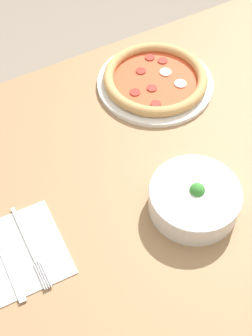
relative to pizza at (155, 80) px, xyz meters
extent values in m
plane|color=gray|center=(0.00, 0.29, -0.76)|extent=(8.00, 8.00, 0.00)
cube|color=#99724C|center=(0.00, 0.29, -0.03)|extent=(1.26, 0.98, 0.03)
cylinder|color=white|center=(0.00, 0.00, -0.01)|extent=(0.30, 0.30, 0.01)
torus|color=tan|center=(0.00, 0.00, 0.01)|extent=(0.27, 0.27, 0.03)
cylinder|color=#D14C28|center=(0.00, 0.00, 0.00)|extent=(0.23, 0.23, 0.01)
cylinder|color=maroon|center=(0.01, -0.05, 0.00)|extent=(0.03, 0.03, 0.00)
cylinder|color=maroon|center=(0.02, 0.02, 0.00)|extent=(0.03, 0.03, 0.00)
cylinder|color=maroon|center=(-0.06, -0.05, 0.00)|extent=(0.03, 0.03, 0.00)
cylinder|color=maroon|center=(0.07, 0.02, 0.00)|extent=(0.03, 0.03, 0.00)
cylinder|color=maroon|center=(-0.03, -0.08, 0.00)|extent=(0.03, 0.03, 0.00)
cylinder|color=maroon|center=(0.04, 0.08, 0.00)|extent=(0.03, 0.03, 0.00)
ellipsoid|color=silver|center=(-0.04, -0.01, 0.00)|extent=(0.03, 0.03, 0.01)
ellipsoid|color=silver|center=(-0.05, 0.04, 0.00)|extent=(0.03, 0.03, 0.01)
cylinder|color=white|center=(0.13, 0.36, 0.01)|extent=(0.19, 0.19, 0.06)
torus|color=white|center=(0.13, 0.36, 0.04)|extent=(0.19, 0.19, 0.01)
ellipsoid|color=tan|center=(0.06, 0.34, 0.03)|extent=(0.04, 0.04, 0.02)
ellipsoid|color=#998466|center=(0.16, 0.34, 0.03)|extent=(0.02, 0.03, 0.02)
ellipsoid|color=tan|center=(0.12, 0.38, 0.03)|extent=(0.03, 0.04, 0.02)
ellipsoid|color=tan|center=(0.12, 0.37, 0.03)|extent=(0.04, 0.04, 0.02)
sphere|color=#388433|center=(0.12, 0.36, 0.04)|extent=(0.03, 0.03, 0.03)
cube|color=white|center=(0.49, 0.28, -0.02)|extent=(0.19, 0.19, 0.00)
cube|color=silver|center=(0.46, 0.25, -0.01)|extent=(0.01, 0.14, 0.00)
cube|color=silver|center=(0.47, 0.34, -0.01)|extent=(0.00, 0.06, 0.00)
cube|color=silver|center=(0.47, 0.34, -0.01)|extent=(0.00, 0.06, 0.00)
cube|color=silver|center=(0.46, 0.35, -0.01)|extent=(0.00, 0.06, 0.00)
cube|color=silver|center=(0.46, 0.35, -0.01)|extent=(0.00, 0.06, 0.00)
cube|color=silver|center=(0.51, 0.32, -0.01)|extent=(0.02, 0.12, 0.00)
camera|label=1|loc=(0.51, 0.75, 0.82)|focal=50.00mm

